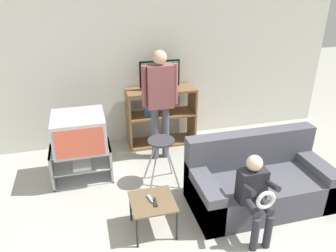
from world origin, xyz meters
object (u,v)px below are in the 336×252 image
(tv_stand, at_px, (82,164))
(television_main, at_px, (79,132))
(remote_control_white, at_px, (151,199))
(couch, at_px, (258,182))
(folding_stool, at_px, (161,148))
(snack_table, at_px, (153,204))
(person_seated_child, at_px, (255,192))
(television_flat, at_px, (160,76))
(media_shelf, at_px, (161,116))
(person_standing_adult, at_px, (160,96))
(remote_control_black, at_px, (155,202))

(tv_stand, relative_size, television_main, 1.19)
(remote_control_white, distance_m, couch, 1.40)
(folding_stool, distance_m, couch, 1.30)
(snack_table, bearing_deg, person_seated_child, -17.89)
(television_flat, bearing_deg, snack_table, -106.01)
(media_shelf, relative_size, person_standing_adult, 0.66)
(tv_stand, distance_m, television_flat, 1.78)
(folding_stool, relative_size, remote_control_white, 4.65)
(television_flat, height_order, folding_stool, television_flat)
(remote_control_white, relative_size, couch, 0.08)
(person_seated_child, bearing_deg, media_shelf, 100.55)
(folding_stool, bearing_deg, person_standing_adult, 77.23)
(television_flat, xyz_separation_m, person_seated_child, (0.45, -2.35, -0.62))
(folding_stool, bearing_deg, media_shelf, 76.29)
(snack_table, bearing_deg, folding_stool, 70.13)
(media_shelf, distance_m, snack_table, 2.10)
(snack_table, relative_size, person_seated_child, 0.50)
(remote_control_white, bearing_deg, person_standing_adult, 59.76)
(remote_control_black, relative_size, couch, 0.08)
(snack_table, bearing_deg, television_main, 119.62)
(media_shelf, xyz_separation_m, television_flat, (-0.01, 0.00, 0.69))
(tv_stand, distance_m, snack_table, 1.44)
(person_standing_adult, bearing_deg, person_seated_child, -73.33)
(tv_stand, xyz_separation_m, remote_control_white, (0.71, -1.21, 0.16))
(tv_stand, height_order, television_flat, television_flat)
(television_main, relative_size, person_seated_child, 0.71)
(tv_stand, distance_m, person_seated_child, 2.38)
(media_shelf, xyz_separation_m, folding_stool, (-0.28, -1.15, 0.05))
(snack_table, distance_m, remote_control_black, 0.07)
(media_shelf, bearing_deg, couch, -67.10)
(remote_control_black, relative_size, person_seated_child, 0.15)
(television_flat, distance_m, couch, 2.20)
(remote_control_black, xyz_separation_m, remote_control_white, (-0.03, 0.07, 0.00))
(person_standing_adult, bearing_deg, snack_table, -106.80)
(television_main, xyz_separation_m, snack_table, (0.71, -1.24, -0.37))
(media_shelf, xyz_separation_m, person_seated_child, (0.44, -2.34, 0.07))
(media_shelf, distance_m, person_standing_adult, 0.72)
(folding_stool, height_order, remote_control_black, folding_stool)
(media_shelf, distance_m, remote_control_black, 2.13)
(television_main, distance_m, couch, 2.38)
(television_main, xyz_separation_m, remote_control_white, (0.69, -1.22, -0.32))
(remote_control_black, bearing_deg, person_standing_adult, 77.85)
(snack_table, height_order, remote_control_white, remote_control_white)
(remote_control_black, bearing_deg, television_flat, 78.39)
(snack_table, height_order, remote_control_black, remote_control_black)
(person_standing_adult, bearing_deg, television_flat, 76.65)
(television_main, distance_m, remote_control_white, 1.44)
(person_standing_adult, bearing_deg, remote_control_black, -105.73)
(television_main, relative_size, television_flat, 1.06)
(person_seated_child, bearing_deg, tv_stand, 138.16)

